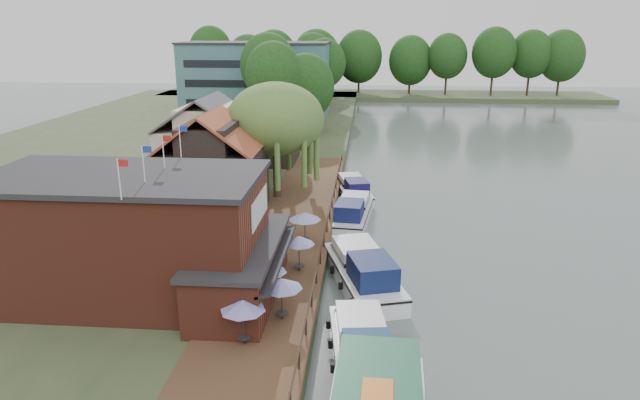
{
  "coord_description": "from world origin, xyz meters",
  "views": [
    {
      "loc": [
        -2.46,
        -30.45,
        16.18
      ],
      "look_at": [
        -6.0,
        12.0,
        3.0
      ],
      "focal_mm": 32.0,
      "sensor_mm": 36.0,
      "label": 1
    }
  ],
  "objects_px": {
    "umbrella_2": "(270,283)",
    "willow": "(276,141)",
    "pub": "(161,236)",
    "cruiser_3": "(353,186)",
    "cottage_b": "(209,140)",
    "umbrella_3": "(299,253)",
    "cruiser_0": "(363,345)",
    "umbrella_1": "(282,299)",
    "umbrella_0": "(244,322)",
    "cruiser_2": "(352,209)",
    "umbrella_4": "(305,228)",
    "cruiser_1": "(363,266)",
    "hotel_block": "(257,78)",
    "cottage_a": "(212,164)",
    "cottage_c": "(265,125)"
  },
  "relations": [
    {
      "from": "umbrella_2",
      "to": "willow",
      "type": "bearing_deg",
      "value": 97.75
    },
    {
      "from": "pub",
      "to": "cruiser_3",
      "type": "xyz_separation_m",
      "value": [
        10.35,
        23.91,
        -3.57
      ]
    },
    {
      "from": "cottage_b",
      "to": "umbrella_3",
      "type": "xyz_separation_m",
      "value": [
        11.44,
        -21.24,
        -2.96
      ]
    },
    {
      "from": "willow",
      "to": "cruiser_0",
      "type": "bearing_deg",
      "value": -71.98
    },
    {
      "from": "willow",
      "to": "umbrella_1",
      "type": "distance_m",
      "value": 23.18
    },
    {
      "from": "pub",
      "to": "cruiser_3",
      "type": "bearing_deg",
      "value": 66.59
    },
    {
      "from": "umbrella_0",
      "to": "umbrella_2",
      "type": "xyz_separation_m",
      "value": [
        0.54,
        4.5,
        0.0
      ]
    },
    {
      "from": "willow",
      "to": "cruiser_2",
      "type": "bearing_deg",
      "value": -27.37
    },
    {
      "from": "umbrella_4",
      "to": "cruiser_0",
      "type": "height_order",
      "value": "umbrella_4"
    },
    {
      "from": "pub",
      "to": "cruiser_1",
      "type": "distance_m",
      "value": 12.69
    },
    {
      "from": "cruiser_3",
      "to": "umbrella_0",
      "type": "bearing_deg",
      "value": -111.6
    },
    {
      "from": "hotel_block",
      "to": "umbrella_1",
      "type": "bearing_deg",
      "value": -78.27
    },
    {
      "from": "umbrella_4",
      "to": "cruiser_1",
      "type": "distance_m",
      "value": 6.01
    },
    {
      "from": "umbrella_3",
      "to": "cruiser_3",
      "type": "bearing_deg",
      "value": 81.78
    },
    {
      "from": "pub",
      "to": "cruiser_1",
      "type": "xyz_separation_m",
      "value": [
        11.49,
        4.25,
        -3.31
      ]
    },
    {
      "from": "cottage_a",
      "to": "cottage_b",
      "type": "xyz_separation_m",
      "value": [
        -3.0,
        10.0,
        0.0
      ]
    },
    {
      "from": "umbrella_0",
      "to": "cruiser_1",
      "type": "bearing_deg",
      "value": 58.47
    },
    {
      "from": "hotel_block",
      "to": "pub",
      "type": "bearing_deg",
      "value": -83.57
    },
    {
      "from": "cottage_b",
      "to": "umbrella_1",
      "type": "xyz_separation_m",
      "value": [
        11.27,
        -27.53,
        -2.96
      ]
    },
    {
      "from": "cruiser_2",
      "to": "cruiser_3",
      "type": "bearing_deg",
      "value": 96.75
    },
    {
      "from": "cottage_c",
      "to": "cruiser_2",
      "type": "relative_size",
      "value": 0.87
    },
    {
      "from": "pub",
      "to": "umbrella_0",
      "type": "bearing_deg",
      "value": -41.44
    },
    {
      "from": "cottage_c",
      "to": "umbrella_1",
      "type": "height_order",
      "value": "cottage_c"
    },
    {
      "from": "cruiser_3",
      "to": "willow",
      "type": "bearing_deg",
      "value": -162.91
    },
    {
      "from": "umbrella_0",
      "to": "cruiser_0",
      "type": "bearing_deg",
      "value": 1.18
    },
    {
      "from": "umbrella_3",
      "to": "cruiser_1",
      "type": "height_order",
      "value": "umbrella_3"
    },
    {
      "from": "umbrella_0",
      "to": "cottage_a",
      "type": "bearing_deg",
      "value": 108.61
    },
    {
      "from": "umbrella_4",
      "to": "cruiser_3",
      "type": "xyz_separation_m",
      "value": [
        3.04,
        15.46,
        -1.21
      ]
    },
    {
      "from": "umbrella_2",
      "to": "cruiser_0",
      "type": "height_order",
      "value": "umbrella_2"
    },
    {
      "from": "willow",
      "to": "umbrella_0",
      "type": "relative_size",
      "value": 4.39
    },
    {
      "from": "hotel_block",
      "to": "willow",
      "type": "height_order",
      "value": "hotel_block"
    },
    {
      "from": "cottage_c",
      "to": "cruiser_2",
      "type": "bearing_deg",
      "value": -59.3
    },
    {
      "from": "cottage_a",
      "to": "cruiser_0",
      "type": "height_order",
      "value": "cottage_a"
    },
    {
      "from": "cottage_a",
      "to": "cottage_c",
      "type": "relative_size",
      "value": 1.01
    },
    {
      "from": "umbrella_4",
      "to": "umbrella_3",
      "type": "bearing_deg",
      "value": -88.39
    },
    {
      "from": "hotel_block",
      "to": "umbrella_1",
      "type": "relative_size",
      "value": 10.69
    },
    {
      "from": "pub",
      "to": "umbrella_4",
      "type": "bearing_deg",
      "value": 49.15
    },
    {
      "from": "umbrella_2",
      "to": "umbrella_4",
      "type": "bearing_deg",
      "value": 83.64
    },
    {
      "from": "cruiser_0",
      "to": "cottage_c",
      "type": "bearing_deg",
      "value": 99.6
    },
    {
      "from": "hotel_block",
      "to": "umbrella_4",
      "type": "bearing_deg",
      "value": -76.25
    },
    {
      "from": "hotel_block",
      "to": "cruiser_0",
      "type": "bearing_deg",
      "value": -75.52
    },
    {
      "from": "hotel_block",
      "to": "cruiser_3",
      "type": "xyz_separation_m",
      "value": [
        18.35,
        -47.09,
        -6.07
      ]
    },
    {
      "from": "umbrella_1",
      "to": "umbrella_3",
      "type": "bearing_deg",
      "value": 88.47
    },
    {
      "from": "umbrella_1",
      "to": "umbrella_3",
      "type": "relative_size",
      "value": 1.0
    },
    {
      "from": "pub",
      "to": "umbrella_1",
      "type": "relative_size",
      "value": 8.42
    },
    {
      "from": "umbrella_1",
      "to": "cruiser_2",
      "type": "height_order",
      "value": "umbrella_1"
    },
    {
      "from": "hotel_block",
      "to": "umbrella_0",
      "type": "bearing_deg",
      "value": -79.75
    },
    {
      "from": "cottage_b",
      "to": "umbrella_4",
      "type": "relative_size",
      "value": 4.04
    },
    {
      "from": "hotel_block",
      "to": "umbrella_3",
      "type": "height_order",
      "value": "hotel_block"
    },
    {
      "from": "willow",
      "to": "umbrella_2",
      "type": "relative_size",
      "value": 4.39
    }
  ]
}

